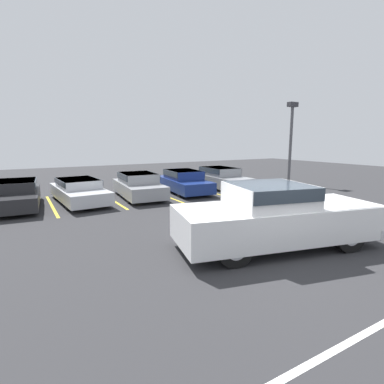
# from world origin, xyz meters

# --- Properties ---
(ground_plane) EXTENTS (60.00, 60.00, 0.00)m
(ground_plane) POSITION_xyz_m (0.00, 0.00, 0.00)
(ground_plane) COLOR #2D2D30
(stall_stripe_b) EXTENTS (0.12, 5.10, 0.01)m
(stall_stripe_b) POSITION_xyz_m (-4.42, 9.45, 0.00)
(stall_stripe_b) COLOR yellow
(stall_stripe_b) RESTS_ON ground_plane
(stall_stripe_c) EXTENTS (0.12, 5.10, 0.01)m
(stall_stripe_c) POSITION_xyz_m (-1.66, 9.45, 0.00)
(stall_stripe_c) COLOR yellow
(stall_stripe_c) RESTS_ON ground_plane
(stall_stripe_d) EXTENTS (0.12, 5.10, 0.01)m
(stall_stripe_d) POSITION_xyz_m (1.11, 9.45, 0.00)
(stall_stripe_d) COLOR yellow
(stall_stripe_d) RESTS_ON ground_plane
(stall_stripe_e) EXTENTS (0.12, 5.10, 0.01)m
(stall_stripe_e) POSITION_xyz_m (3.87, 9.45, 0.00)
(stall_stripe_e) COLOR yellow
(stall_stripe_e) RESTS_ON ground_plane
(stall_stripe_f) EXTENTS (0.12, 5.10, 0.01)m
(stall_stripe_f) POSITION_xyz_m (6.64, 9.45, 0.00)
(stall_stripe_f) COLOR yellow
(stall_stripe_f) RESTS_ON ground_plane
(pickup_truck) EXTENTS (5.97, 3.34, 1.81)m
(pickup_truck) POSITION_xyz_m (0.53, 0.41, 0.91)
(pickup_truck) COLOR white
(pickup_truck) RESTS_ON ground_plane
(parked_sedan_a) EXTENTS (2.11, 4.53, 1.23)m
(parked_sedan_a) POSITION_xyz_m (-5.77, 9.64, 0.66)
(parked_sedan_a) COLOR #232326
(parked_sedan_a) RESTS_ON ground_plane
(parked_sedan_b) EXTENTS (2.15, 4.86, 1.14)m
(parked_sedan_b) POSITION_xyz_m (-3.19, 9.56, 0.62)
(parked_sedan_b) COLOR #B7BABF
(parked_sedan_b) RESTS_ON ground_plane
(parked_sedan_c) EXTENTS (2.17, 4.43, 1.28)m
(parked_sedan_c) POSITION_xyz_m (-0.27, 9.33, 0.68)
(parked_sedan_c) COLOR gray
(parked_sedan_c) RESTS_ON ground_plane
(parked_sedan_d) EXTENTS (2.22, 4.62, 1.27)m
(parked_sedan_d) POSITION_xyz_m (2.54, 9.56, 0.67)
(parked_sedan_d) COLOR navy
(parked_sedan_d) RESTS_ON ground_plane
(parked_sedan_e) EXTENTS (1.92, 4.68, 1.30)m
(parked_sedan_e) POSITION_xyz_m (5.16, 9.66, 0.69)
(parked_sedan_e) COLOR gray
(parked_sedan_e) RESTS_ON ground_plane
(light_post) EXTENTS (0.70, 0.36, 5.40)m
(light_post) POSITION_xyz_m (10.27, 8.81, 3.31)
(light_post) COLOR #515156
(light_post) RESTS_ON ground_plane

